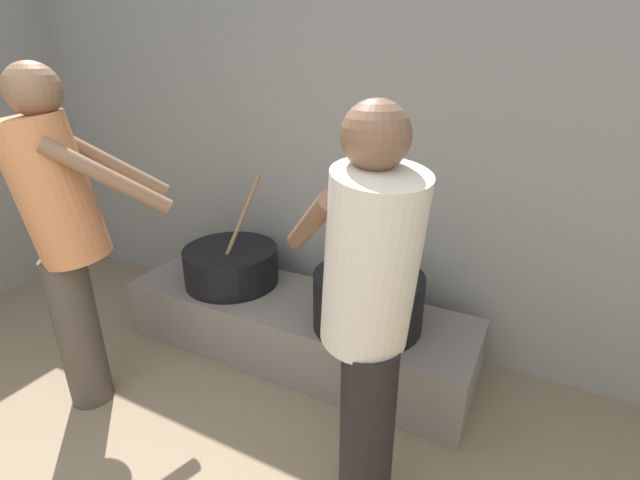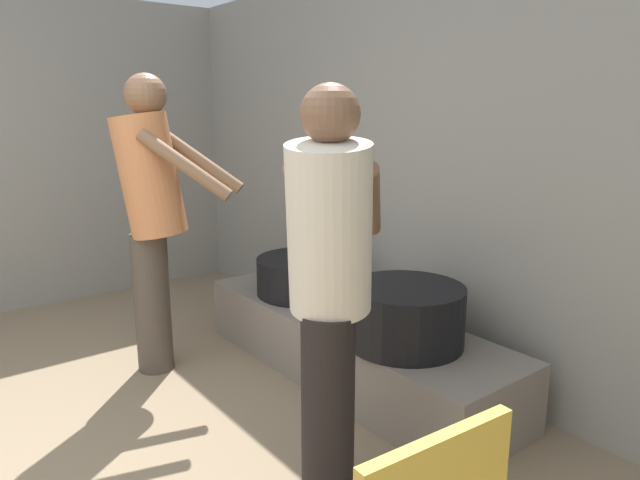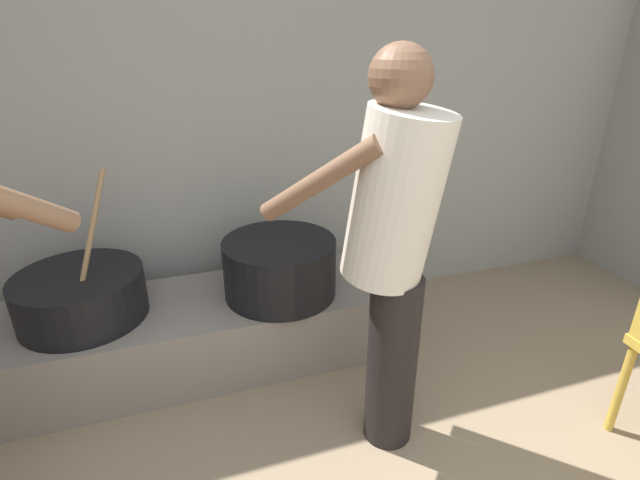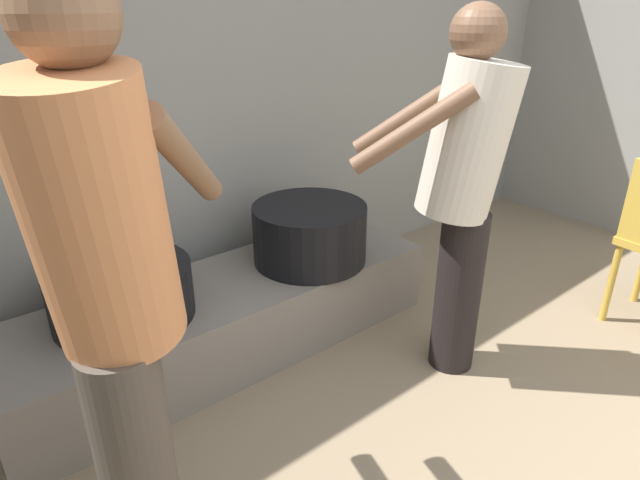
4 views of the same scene
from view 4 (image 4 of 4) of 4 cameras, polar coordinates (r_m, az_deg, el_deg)
The scene contains 6 objects.
block_enclosure_rear at distance 2.85m, azimuth -11.22°, elevation 15.18°, with size 5.65×0.20×2.27m, color gray.
hearth_ledge at distance 2.62m, azimuth -9.71°, elevation -8.06°, with size 2.05×0.60×0.36m, color slate.
cooking_pot_main at distance 2.33m, azimuth -20.25°, elevation -5.23°, with size 0.57×0.57×0.68m.
cooking_pot_secondary at distance 2.65m, azimuth -1.11°, elevation 0.73°, with size 0.56×0.56×0.29m.
cook_in_orange_shirt at distance 1.35m, azimuth -21.28°, elevation -4.62°, with size 0.69×0.72×1.65m.
cook_in_cream_shirt at distance 2.26m, azimuth 14.91°, elevation 6.04°, with size 0.69×0.69×1.55m.
Camera 4 is at (-1.34, 0.20, 1.56)m, focal length 30.18 mm.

